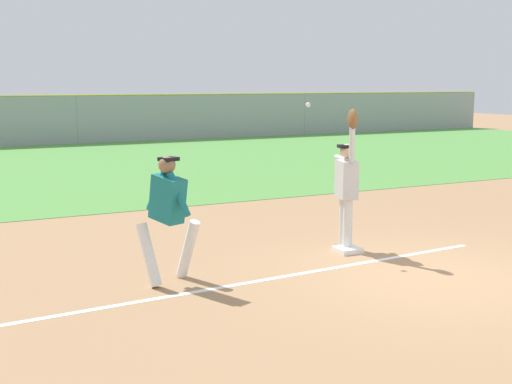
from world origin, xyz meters
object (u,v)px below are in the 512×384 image
parked_car_white (146,121)px  parked_car_green (44,123)px  first_base (348,250)px  runner (168,210)px  baseball (308,105)px  fielder (347,181)px

parked_car_white → parked_car_green: bearing=165.3°
first_base → runner: (-3.08, -0.27, 0.96)m
runner → baseball: baseball is taller
parked_car_green → parked_car_white: 5.07m
parked_car_green → parked_car_white: size_ratio=0.96×
baseball → parked_car_green: baseball is taller
fielder → parked_car_white: fielder is taller
first_base → parked_car_white: bearing=79.5°
first_base → parked_car_green: bearing=90.7°
fielder → parked_car_green: bearing=-73.8°
baseball → fielder: bearing=-24.8°
baseball → parked_car_white: 25.55m
fielder → parked_car_white: bearing=-85.1°
parked_car_white → first_base: bearing=-106.8°
fielder → parked_car_white: 25.65m
baseball → parked_car_green: (0.20, 25.69, -1.66)m
runner → parked_car_green: (2.76, 26.37, -0.32)m
fielder → runner: size_ratio=1.33×
baseball → parked_car_green: bearing=89.6°
runner → baseball: (2.57, 0.68, 1.34)m
runner → parked_car_white: 26.79m
fielder → parked_car_white: (4.64, 25.22, -0.45)m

